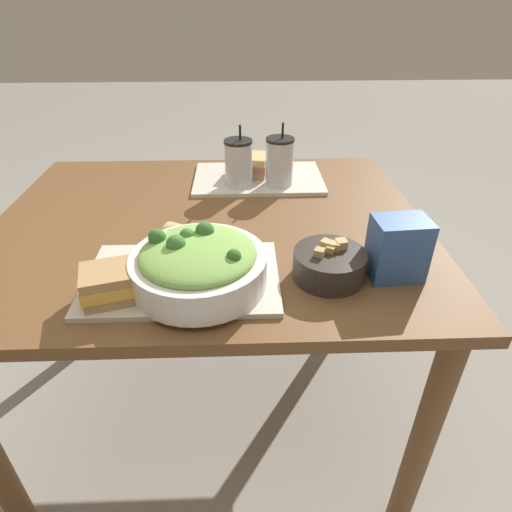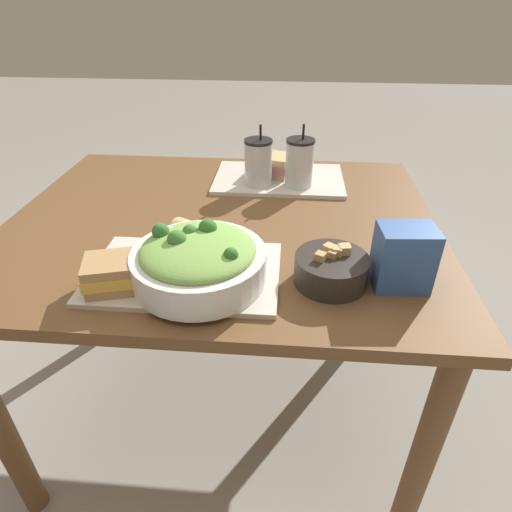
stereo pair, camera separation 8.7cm
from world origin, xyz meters
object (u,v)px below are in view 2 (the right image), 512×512
at_px(chip_bag, 403,258).
at_px(baguette_near, 197,237).
at_px(soup_bowl, 331,268).
at_px(sandwich_near, 118,273).
at_px(sandwich_far, 271,164).
at_px(drink_cup_red, 299,164).
at_px(drink_cup_dark, 258,164).
at_px(salad_bowl, 200,260).

bearing_deg(chip_bag, baguette_near, 164.15).
bearing_deg(soup_bowl, sandwich_near, -171.25).
bearing_deg(baguette_near, sandwich_near, 168.74).
distance_m(baguette_near, sandwich_far, 0.50).
bearing_deg(sandwich_near, chip_bag, -8.68).
bearing_deg(chip_bag, drink_cup_red, 109.14).
distance_m(drink_cup_dark, drink_cup_red, 0.12).
relative_size(sandwich_far, drink_cup_dark, 0.80).
xyz_separation_m(sandwich_near, drink_cup_dark, (0.24, 0.55, 0.03)).
xyz_separation_m(sandwich_far, chip_bag, (0.30, -0.56, 0.02)).
bearing_deg(drink_cup_red, sandwich_far, 135.70).
bearing_deg(sandwich_near, soup_bowl, -6.71).
height_order(drink_cup_dark, drink_cup_red, drink_cup_red).
distance_m(baguette_near, chip_bag, 0.45).
xyz_separation_m(soup_bowl, chip_bag, (0.14, 0.00, 0.03)).
relative_size(sandwich_near, drink_cup_red, 0.81).
bearing_deg(drink_cup_dark, baguette_near, -105.99).
relative_size(salad_bowl, chip_bag, 2.06).
bearing_deg(drink_cup_red, soup_bowl, -82.09).
relative_size(sandwich_near, drink_cup_dark, 0.83).
distance_m(drink_cup_red, chip_bag, 0.52).
distance_m(salad_bowl, drink_cup_red, 0.55).
xyz_separation_m(sandwich_near, baguette_near, (0.13, 0.16, -0.00)).
bearing_deg(salad_bowl, drink_cup_red, 68.29).
distance_m(soup_bowl, chip_bag, 0.14).
bearing_deg(drink_cup_red, baguette_near, -121.06).
bearing_deg(soup_bowl, baguette_near, 163.00).
bearing_deg(sandwich_near, sandwich_far, 51.05).
relative_size(salad_bowl, soup_bowl, 1.79).
bearing_deg(chip_bag, soup_bowl, 176.40).
bearing_deg(salad_bowl, baguette_near, 104.67).
relative_size(soup_bowl, chip_bag, 1.15).
height_order(baguette_near, drink_cup_dark, drink_cup_dark).
xyz_separation_m(sandwich_near, drink_cup_red, (0.36, 0.55, 0.03)).
height_order(sandwich_near, drink_cup_dark, drink_cup_dark).
distance_m(salad_bowl, soup_bowl, 0.27).
height_order(salad_bowl, baguette_near, salad_bowl).
height_order(baguette_near, chip_bag, chip_bag).
bearing_deg(sandwich_far, chip_bag, -45.89).
height_order(sandwich_far, drink_cup_dark, drink_cup_dark).
bearing_deg(sandwich_far, soup_bowl, -58.27).
height_order(salad_bowl, drink_cup_red, drink_cup_red).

